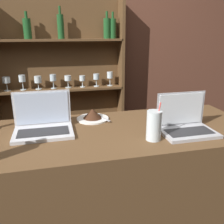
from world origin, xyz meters
The scene contains 7 objects.
bar_counter centered at (0.00, 0.34, 0.52)m, with size 1.90×0.68×1.05m.
back_wall centered at (0.00, 1.66, 1.35)m, with size 7.00×0.06×2.70m.
back_shelf centered at (-0.13, 1.58, 1.00)m, with size 1.27×0.18×1.89m.
laptop_near centered at (-0.29, 0.41, 1.10)m, with size 0.32×0.22×0.22m.
laptop_far centered at (0.49, 0.22, 1.10)m, with size 0.30×0.21×0.21m.
cake_plate centered at (0.02, 0.55, 1.08)m, with size 0.20×0.20×0.07m.
water_glass centered at (0.27, 0.16, 1.13)m, with size 0.08×0.08×0.20m.
Camera 1 is at (-0.22, -0.95, 1.59)m, focal length 40.00 mm.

